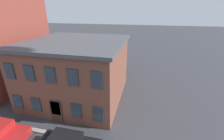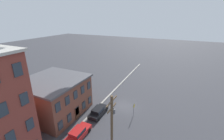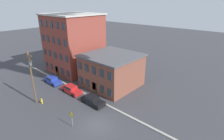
{
  "view_description": "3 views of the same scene",
  "coord_description": "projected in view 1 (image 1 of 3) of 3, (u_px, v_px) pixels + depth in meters",
  "views": [
    {
      "loc": [
        0.28,
        -3.52,
        9.5
      ],
      "look_at": [
        -1.62,
        4.72,
        6.07
      ],
      "focal_mm": 24.0,
      "sensor_mm": 36.0,
      "label": 1
    },
    {
      "loc": [
        -23.86,
        -8.51,
        16.6
      ],
      "look_at": [
        1.3,
        3.28,
        6.64
      ],
      "focal_mm": 24.0,
      "sensor_mm": 36.0,
      "label": 2
    },
    {
      "loc": [
        14.8,
        -13.4,
        16.14
      ],
      "look_at": [
        -0.04,
        3.17,
        7.35
      ],
      "focal_mm": 28.0,
      "sensor_mm": 36.0,
      "label": 3
    }
  ],
  "objects": [
    {
      "name": "apartment_midblock",
      "position": [
        78.0,
        69.0,
        16.75
      ],
      "size": [
        10.23,
        10.05,
        6.49
      ],
      "color": "brown",
      "rests_on": "ground_plane"
    }
  ]
}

